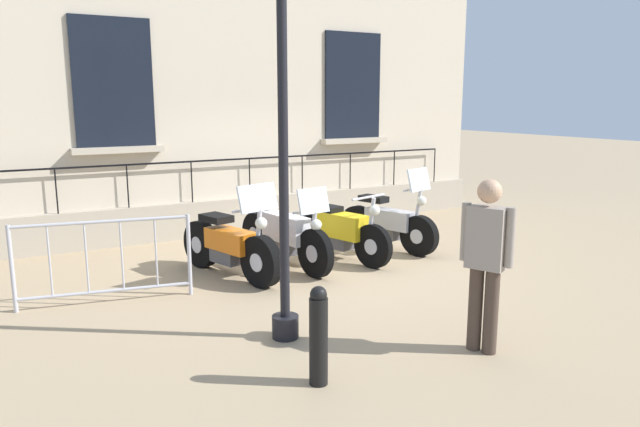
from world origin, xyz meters
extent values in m
plane|color=tan|center=(0.00, 0.00, 0.00)|extent=(60.00, 60.00, 0.00)
cube|color=#B1A48F|center=(-2.38, 0.00, 0.33)|extent=(0.20, 10.56, 0.65)
cube|color=black|center=(-2.44, 2.32, 2.73)|extent=(0.06, 1.28, 2.09)
cube|color=#BCAE97|center=(-2.36, 2.32, 1.64)|extent=(0.24, 1.48, 0.10)
cube|color=black|center=(-2.44, -2.32, 2.73)|extent=(0.06, 1.28, 2.09)
cube|color=#BCAE97|center=(-2.36, -2.32, 1.64)|extent=(0.24, 1.48, 0.10)
cube|color=black|center=(-2.34, 0.00, 1.38)|extent=(0.03, 8.87, 0.03)
cylinder|color=black|center=(-2.34, -3.33, 1.02)|extent=(0.02, 0.02, 0.73)
cylinder|color=black|center=(-2.34, -2.22, 1.02)|extent=(0.02, 0.02, 0.73)
cylinder|color=black|center=(-2.34, -1.11, 1.02)|extent=(0.02, 0.02, 0.73)
cylinder|color=black|center=(-2.34, 0.00, 1.02)|extent=(0.02, 0.02, 0.73)
cylinder|color=black|center=(-2.34, 1.11, 1.02)|extent=(0.02, 0.02, 0.73)
cylinder|color=black|center=(-2.34, 2.22, 1.02)|extent=(0.02, 0.02, 0.73)
cylinder|color=black|center=(-2.34, 3.33, 1.02)|extent=(0.02, 0.02, 0.73)
cylinder|color=black|center=(-2.34, 4.44, 1.02)|extent=(0.02, 0.02, 0.73)
cylinder|color=black|center=(0.89, -1.19, 0.35)|extent=(0.72, 0.35, 0.70)
cylinder|color=silver|center=(0.89, -1.19, 0.35)|extent=(0.29, 0.24, 0.25)
cylinder|color=black|center=(-0.44, -1.57, 0.35)|extent=(0.72, 0.35, 0.70)
cylinder|color=silver|center=(-0.44, -1.57, 0.35)|extent=(0.29, 0.24, 0.25)
cube|color=orange|center=(0.27, -1.37, 0.54)|extent=(0.88, 0.55, 0.29)
cube|color=#4C4C51|center=(0.18, -1.39, 0.32)|extent=(0.55, 0.40, 0.25)
cube|color=black|center=(-0.05, -1.46, 0.80)|extent=(0.53, 0.42, 0.10)
cylinder|color=silver|center=(0.84, -1.20, 0.70)|extent=(0.17, 0.10, 0.71)
cylinder|color=silver|center=(0.79, -1.21, 1.05)|extent=(0.24, 0.72, 0.04)
sphere|color=white|center=(0.91, -1.18, 0.87)|extent=(0.16, 0.16, 0.16)
cylinder|color=silver|center=(-0.03, -1.26, 0.19)|extent=(0.73, 0.29, 0.08)
cube|color=silver|center=(0.85, -1.20, 1.20)|extent=(0.29, 0.61, 0.36)
cylinder|color=black|center=(0.85, -0.35, 0.35)|extent=(0.71, 0.23, 0.70)
cylinder|color=silver|center=(0.85, -0.35, 0.35)|extent=(0.26, 0.18, 0.24)
cylinder|color=black|center=(-0.64, -0.59, 0.35)|extent=(0.71, 0.23, 0.70)
cylinder|color=silver|center=(-0.64, -0.59, 0.35)|extent=(0.26, 0.18, 0.24)
cube|color=silver|center=(0.15, -0.46, 0.59)|extent=(0.92, 0.42, 0.40)
cube|color=#4C4C51|center=(0.05, -0.48, 0.31)|extent=(0.56, 0.30, 0.24)
cube|color=black|center=(-0.20, -0.52, 0.71)|extent=(0.53, 0.33, 0.10)
cylinder|color=silver|center=(0.80, -0.36, 0.64)|extent=(0.17, 0.09, 0.60)
cylinder|color=silver|center=(0.75, -0.36, 0.94)|extent=(0.13, 0.60, 0.04)
sphere|color=white|center=(0.87, -0.34, 0.76)|extent=(0.16, 0.16, 0.16)
cylinder|color=silver|center=(-0.14, -0.36, 0.19)|extent=(0.80, 0.21, 0.08)
cube|color=silver|center=(0.81, -0.35, 1.09)|extent=(0.20, 0.51, 0.36)
cylinder|color=black|center=(0.86, 0.62, 0.33)|extent=(0.67, 0.28, 0.66)
cylinder|color=silver|center=(0.86, 0.62, 0.33)|extent=(0.26, 0.18, 0.23)
cylinder|color=black|center=(-0.41, 0.25, 0.33)|extent=(0.67, 0.28, 0.66)
cylinder|color=silver|center=(-0.41, 0.25, 0.33)|extent=(0.26, 0.18, 0.23)
cube|color=gold|center=(0.27, 0.45, 0.55)|extent=(0.87, 0.54, 0.37)
cube|color=#4C4C51|center=(0.17, 0.42, 0.30)|extent=(0.54, 0.39, 0.23)
cube|color=black|center=(-0.05, 0.36, 0.77)|extent=(0.52, 0.41, 0.10)
cylinder|color=silver|center=(0.81, 0.61, 0.69)|extent=(0.17, 0.10, 0.73)
cylinder|color=silver|center=(0.76, 0.59, 1.06)|extent=(0.24, 0.70, 0.04)
sphere|color=white|center=(0.88, 0.63, 0.88)|extent=(0.16, 0.16, 0.16)
cylinder|color=silver|center=(-0.02, 0.55, 0.18)|extent=(0.72, 0.28, 0.08)
cylinder|color=black|center=(0.64, 1.66, 0.33)|extent=(0.67, 0.34, 0.66)
cylinder|color=silver|center=(0.64, 1.66, 0.33)|extent=(0.27, 0.23, 0.23)
cylinder|color=black|center=(-0.57, 1.27, 0.33)|extent=(0.67, 0.34, 0.66)
cylinder|color=silver|center=(-0.57, 1.27, 0.33)|extent=(0.27, 0.23, 0.23)
cube|color=#B2B2BC|center=(0.08, 1.48, 0.52)|extent=(0.90, 0.53, 0.31)
cube|color=#4C4C51|center=(-0.01, 1.45, 0.29)|extent=(0.56, 0.37, 0.23)
cube|color=black|center=(-0.25, 1.37, 0.82)|extent=(0.53, 0.39, 0.10)
cylinder|color=silver|center=(0.60, 1.64, 0.70)|extent=(0.17, 0.11, 0.76)
cylinder|color=silver|center=(0.55, 1.63, 1.08)|extent=(0.22, 0.61, 0.04)
sphere|color=white|center=(0.66, 1.66, 0.90)|extent=(0.16, 0.16, 0.16)
cylinder|color=silver|center=(-0.21, 1.55, 0.18)|extent=(0.76, 0.31, 0.08)
cube|color=silver|center=(0.60, 1.64, 1.23)|extent=(0.27, 0.52, 0.36)
cylinder|color=black|center=(2.57, -1.64, 0.12)|extent=(0.28, 0.28, 0.24)
cylinder|color=black|center=(2.57, -1.64, 1.90)|extent=(0.10, 0.10, 3.79)
cylinder|color=#B7B7BF|center=(0.36, -4.09, 0.53)|extent=(0.05, 0.05, 1.05)
cylinder|color=#B7B7BF|center=(0.72, -2.10, 0.53)|extent=(0.05, 0.05, 1.05)
cylinder|color=#B7B7BF|center=(0.54, -3.09, 1.02)|extent=(0.40, 2.00, 0.04)
cylinder|color=#B7B7BF|center=(0.54, -3.09, 0.15)|extent=(0.40, 2.00, 0.04)
cylinder|color=#B7B7BF|center=(0.43, -3.69, 0.60)|extent=(0.02, 0.02, 0.87)
cylinder|color=#B7B7BF|center=(0.50, -3.29, 0.60)|extent=(0.02, 0.02, 0.87)
cylinder|color=#B7B7BF|center=(0.58, -2.89, 0.60)|extent=(0.02, 0.02, 0.87)
cylinder|color=#B7B7BF|center=(0.65, -2.50, 0.60)|extent=(0.02, 0.02, 0.87)
cylinder|color=black|center=(3.64, -1.83, 0.39)|extent=(0.16, 0.16, 0.79)
sphere|color=black|center=(3.64, -1.83, 0.82)|extent=(0.15, 0.15, 0.15)
cylinder|color=#47382D|center=(3.75, -0.12, 0.43)|extent=(0.14, 0.14, 0.86)
cylinder|color=#47382D|center=(3.89, -0.05, 0.43)|extent=(0.14, 0.14, 0.86)
cube|color=gray|center=(3.82, -0.08, 1.16)|extent=(0.42, 0.35, 0.61)
sphere|color=tan|center=(3.82, -0.08, 1.61)|extent=(0.23, 0.23, 0.23)
cylinder|color=gray|center=(3.62, -0.18, 1.19)|extent=(0.09, 0.09, 0.58)
cylinder|color=gray|center=(4.02, 0.01, 1.19)|extent=(0.09, 0.09, 0.58)
camera|label=1|loc=(7.83, -4.15, 2.46)|focal=32.97mm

